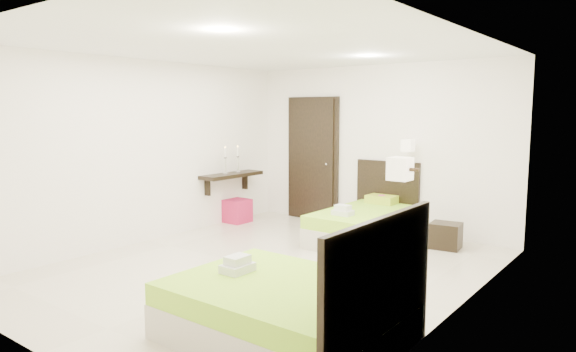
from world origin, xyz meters
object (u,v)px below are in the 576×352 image
Objects in this scene: nightstand at (446,236)px; ottoman at (237,211)px; bed_single at (363,222)px; bed_double at (290,310)px.

nightstand is 1.02× the size of ottoman.
bed_single is 4.52× the size of ottoman.
nightstand is at bearing 8.40° from ottoman.
ottoman is (-3.49, 3.10, -0.07)m from bed_double.
bed_single is at bearing 109.57° from bed_double.
bed_double is 4.66m from ottoman.
bed_double is at bearing -96.35° from nightstand.
ottoman is (-3.44, -0.51, 0.02)m from nightstand.
bed_single is at bearing -173.22° from nightstand.
bed_single is 1.17m from nightstand.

